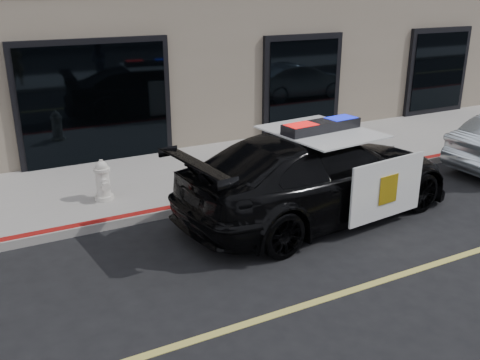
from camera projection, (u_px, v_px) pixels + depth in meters
name	position (u px, v px, depth m)	size (l,w,h in m)	color
ground	(311.00, 304.00, 7.00)	(120.00, 120.00, 0.00)	black
sidewalk_n	(168.00, 178.00, 11.34)	(60.00, 3.50, 0.15)	gray
police_car	(319.00, 174.00, 9.45)	(3.26, 5.79, 1.75)	black
fire_hydrant	(103.00, 181.00, 9.90)	(0.35, 0.49, 0.77)	silver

